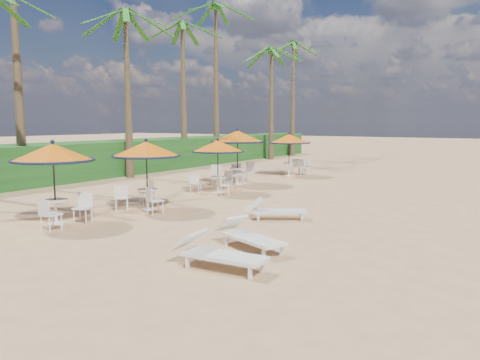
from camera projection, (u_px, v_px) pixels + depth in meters
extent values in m
plane|color=tan|center=(199.00, 255.00, 9.96)|extent=(160.00, 160.00, 0.00)
cube|color=#194716|center=(126.00, 156.00, 26.23)|extent=(3.00, 40.00, 1.80)
cylinder|color=black|center=(54.00, 184.00, 12.93)|extent=(0.05, 0.05, 2.25)
cone|color=#D26412|center=(53.00, 152.00, 12.82)|extent=(2.25, 2.25, 0.49)
torus|color=black|center=(53.00, 160.00, 12.84)|extent=(2.25, 2.25, 0.07)
sphere|color=black|center=(52.00, 142.00, 12.78)|extent=(0.12, 0.12, 0.12)
cylinder|color=white|center=(55.00, 200.00, 12.98)|extent=(0.68, 0.68, 0.04)
cylinder|color=white|center=(56.00, 212.00, 13.02)|extent=(0.08, 0.08, 0.68)
cylinder|color=black|center=(147.00, 176.00, 14.99)|extent=(0.05, 0.05, 2.21)
cone|color=#D26412|center=(146.00, 149.00, 14.89)|extent=(2.21, 2.21, 0.48)
torus|color=black|center=(146.00, 156.00, 14.91)|extent=(2.21, 2.21, 0.07)
sphere|color=black|center=(146.00, 140.00, 14.85)|extent=(0.12, 0.12, 0.12)
cylinder|color=white|center=(147.00, 190.00, 15.05)|extent=(0.67, 0.67, 0.04)
cylinder|color=white|center=(147.00, 199.00, 15.09)|extent=(0.08, 0.08, 0.67)
cylinder|color=black|center=(218.00, 167.00, 18.61)|extent=(0.05, 0.05, 2.10)
cone|color=#D26412|center=(218.00, 146.00, 18.51)|extent=(2.10, 2.10, 0.46)
torus|color=black|center=(218.00, 151.00, 18.53)|extent=(2.10, 2.10, 0.06)
sphere|color=black|center=(218.00, 139.00, 18.47)|extent=(0.11, 0.11, 0.11)
cylinder|color=white|center=(218.00, 177.00, 18.66)|extent=(0.64, 0.64, 0.04)
cylinder|color=white|center=(218.00, 185.00, 18.70)|extent=(0.07, 0.07, 0.64)
cylinder|color=black|center=(238.00, 158.00, 21.16)|extent=(0.05, 0.05, 2.44)
cone|color=#D26412|center=(238.00, 136.00, 21.04)|extent=(2.44, 2.44, 0.53)
torus|color=black|center=(238.00, 142.00, 21.07)|extent=(2.44, 2.44, 0.07)
sphere|color=black|center=(238.00, 129.00, 21.01)|extent=(0.13, 0.13, 0.13)
cylinder|color=white|center=(238.00, 168.00, 21.22)|extent=(0.74, 0.74, 0.04)
cylinder|color=white|center=(238.00, 176.00, 21.27)|extent=(0.08, 0.08, 0.74)
cylinder|color=black|center=(289.00, 155.00, 24.55)|extent=(0.05, 0.05, 2.20)
cone|color=#D26412|center=(289.00, 139.00, 24.44)|extent=(2.20, 2.20, 0.48)
torus|color=black|center=(289.00, 143.00, 24.47)|extent=(2.20, 2.20, 0.07)
sphere|color=black|center=(289.00, 133.00, 24.41)|extent=(0.11, 0.11, 0.11)
cylinder|color=white|center=(289.00, 163.00, 24.61)|extent=(0.67, 0.67, 0.04)
cylinder|color=white|center=(289.00, 169.00, 24.65)|extent=(0.08, 0.08, 0.67)
cube|color=white|center=(224.00, 256.00, 8.94)|extent=(1.71, 0.71, 0.07)
cube|color=white|center=(188.00, 240.00, 9.31)|extent=(0.59, 0.64, 0.42)
cube|color=white|center=(224.00, 264.00, 8.96)|extent=(0.06, 0.06, 0.24)
cube|color=white|center=(253.00, 239.00, 10.30)|extent=(1.75, 1.16, 0.07)
cube|color=white|center=(232.00, 223.00, 10.93)|extent=(0.73, 0.76, 0.41)
cube|color=white|center=(253.00, 245.00, 10.32)|extent=(0.06, 0.06, 0.23)
cube|color=white|center=(280.00, 211.00, 13.59)|extent=(1.59, 1.26, 0.06)
cube|color=white|center=(254.00, 204.00, 13.58)|extent=(0.72, 0.74, 0.38)
cube|color=white|center=(280.00, 216.00, 13.61)|extent=(0.05, 0.05, 0.21)
cone|color=brown|center=(17.00, 74.00, 19.70)|extent=(0.44, 0.44, 9.70)
cone|color=brown|center=(128.00, 98.00, 23.46)|extent=(0.44, 0.44, 8.00)
sphere|color=#215A19|center=(125.00, 16.00, 22.96)|extent=(0.56, 0.56, 0.56)
cone|color=brown|center=(183.00, 98.00, 28.29)|extent=(0.44, 0.44, 8.53)
sphere|color=#215A19|center=(182.00, 25.00, 27.77)|extent=(0.56, 0.56, 0.56)
cone|color=brown|center=(216.00, 86.00, 32.12)|extent=(0.44, 0.44, 10.54)
sphere|color=#215A19|center=(216.00, 6.00, 31.46)|extent=(0.56, 0.56, 0.56)
cone|color=brown|center=(271.00, 106.00, 35.15)|extent=(0.44, 0.44, 8.01)
sphere|color=#215A19|center=(272.00, 51.00, 34.65)|extent=(0.56, 0.56, 0.56)
cone|color=brown|center=(293.00, 101.00, 38.95)|extent=(0.44, 0.44, 9.10)
sphere|color=#215A19|center=(294.00, 45.00, 38.38)|extent=(0.56, 0.56, 0.56)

